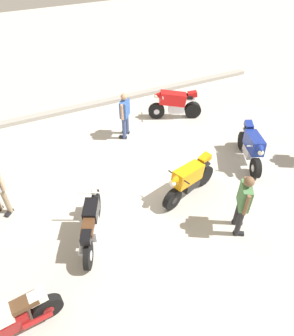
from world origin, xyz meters
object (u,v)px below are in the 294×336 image
(motorcycle_black_cruiser, at_px, (91,224))
(motorcycle_blue_sportbike, at_px, (252,146))
(motorcycle_orange_sportbike, at_px, (189,179))
(person_in_blue_shirt, at_px, (125,113))
(person_in_green_shirt, at_px, (243,201))
(motorcycle_cream_vintage, at_px, (10,322))
(motorcycle_red_sportbike, at_px, (175,103))

(motorcycle_black_cruiser, relative_size, motorcycle_blue_sportbike, 1.04)
(motorcycle_orange_sportbike, distance_m, person_in_blue_shirt, 3.39)
(motorcycle_orange_sportbike, xyz_separation_m, person_in_green_shirt, (0.49, -1.53, 0.42))
(person_in_blue_shirt, bearing_deg, person_in_green_shirt, 141.18)
(motorcycle_cream_vintage, bearing_deg, motorcycle_orange_sportbike, -166.21)
(motorcycle_cream_vintage, bearing_deg, motorcycle_blue_sportbike, -169.49)
(motorcycle_blue_sportbike, xyz_separation_m, person_in_green_shirt, (-1.96, -1.98, 0.42))
(motorcycle_red_sportbike, bearing_deg, motorcycle_orange_sportbike, 89.38)
(motorcycle_orange_sportbike, distance_m, motorcycle_red_sportbike, 4.01)
(motorcycle_orange_sportbike, bearing_deg, motorcycle_cream_vintage, 0.21)
(motorcycle_red_sportbike, bearing_deg, person_in_blue_shirt, 31.99)
(motorcycle_orange_sportbike, bearing_deg, motorcycle_red_sportbike, -133.31)
(motorcycle_black_cruiser, height_order, person_in_green_shirt, person_in_green_shirt)
(motorcycle_orange_sportbike, relative_size, person_in_green_shirt, 1.08)
(motorcycle_red_sportbike, xyz_separation_m, motorcycle_blue_sportbike, (0.88, -3.24, 0.00))
(motorcycle_orange_sportbike, xyz_separation_m, person_in_blue_shirt, (-0.51, 3.34, 0.32))
(motorcycle_black_cruiser, height_order, person_in_blue_shirt, person_in_blue_shirt)
(motorcycle_orange_sportbike, height_order, motorcycle_red_sportbike, same)
(motorcycle_cream_vintage, distance_m, motorcycle_red_sportbike, 8.43)
(motorcycle_red_sportbike, xyz_separation_m, person_in_blue_shirt, (-2.08, -0.35, 0.32))
(motorcycle_orange_sportbike, height_order, person_in_blue_shirt, person_in_blue_shirt)
(motorcycle_black_cruiser, bearing_deg, motorcycle_blue_sportbike, -56.89)
(motorcycle_cream_vintage, bearing_deg, motorcycle_red_sportbike, -146.03)
(motorcycle_red_sportbike, distance_m, person_in_blue_shirt, 2.14)
(motorcycle_red_sportbike, distance_m, person_in_green_shirt, 5.35)
(motorcycle_black_cruiser, bearing_deg, person_in_green_shirt, -85.37)
(motorcycle_red_sportbike, relative_size, person_in_blue_shirt, 1.16)
(motorcycle_cream_vintage, bearing_deg, person_in_green_shirt, 176.20)
(motorcycle_cream_vintage, distance_m, person_in_green_shirt, 5.34)
(motorcycle_cream_vintage, relative_size, motorcycle_black_cruiser, 1.00)
(motorcycle_black_cruiser, relative_size, person_in_green_shirt, 1.11)
(motorcycle_black_cruiser, xyz_separation_m, person_in_green_shirt, (3.31, -1.22, 0.49))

